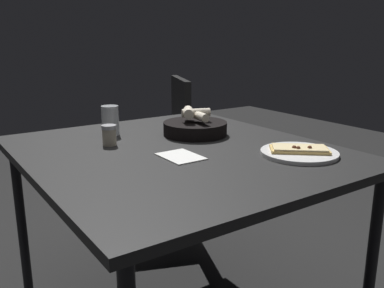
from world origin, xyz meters
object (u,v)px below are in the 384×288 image
object	(u,v)px
pizza_plate	(299,152)
beer_glass	(110,122)
dining_table	(178,163)
pepper_shaker	(109,136)
bread_basket	(195,127)
chair_near	(163,146)

from	to	relation	value
pizza_plate	beer_glass	size ratio (longest dim) A/B	2.17
dining_table	pepper_shaker	xyz separation A→B (m)	(0.19, 0.19, 0.09)
dining_table	beer_glass	distance (m)	0.39
dining_table	bread_basket	bearing A→B (deg)	-50.67
dining_table	chair_near	bearing A→B (deg)	-26.88
pizza_plate	bread_basket	size ratio (longest dim) A/B	1.01
pizza_plate	pepper_shaker	size ratio (longest dim) A/B	3.44
pizza_plate	bread_basket	bearing A→B (deg)	15.34
pizza_plate	pepper_shaker	bearing A→B (deg)	44.49
pepper_shaker	beer_glass	bearing A→B (deg)	-25.21
dining_table	pizza_plate	distance (m)	0.45
dining_table	bread_basket	size ratio (longest dim) A/B	4.41
beer_glass	chair_near	bearing A→B (deg)	-47.80
dining_table	beer_glass	bearing A→B (deg)	17.86
dining_table	chair_near	size ratio (longest dim) A/B	1.29
beer_glass	pepper_shaker	size ratio (longest dim) A/B	1.59
chair_near	dining_table	bearing A→B (deg)	153.12
pepper_shaker	chair_near	size ratio (longest dim) A/B	0.09
bread_basket	pepper_shaker	distance (m)	0.37
pepper_shaker	bread_basket	bearing A→B (deg)	-96.68
pizza_plate	beer_glass	xyz separation A→B (m)	(0.66, 0.42, 0.05)
beer_glass	pizza_plate	bearing A→B (deg)	-147.37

